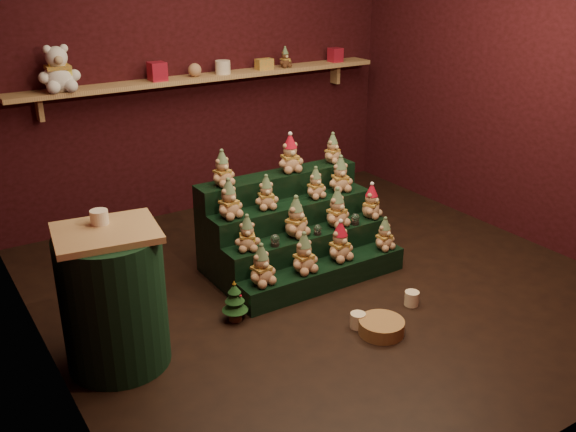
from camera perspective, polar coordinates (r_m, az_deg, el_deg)
ground at (r=4.95m, az=3.25°, el=-6.12°), size 4.00×4.00×0.00m
back_wall at (r=6.20m, az=-7.87°, el=13.29°), size 4.00×0.10×2.80m
left_wall at (r=3.67m, az=-23.32°, el=5.39°), size 0.10×4.00×2.80m
right_wall at (r=5.88m, az=20.37°, el=11.65°), size 0.10×4.00×2.80m
back_shelf at (r=6.06m, az=-7.09°, el=12.11°), size 3.60×0.26×0.24m
riser_tier_front at (r=4.89m, az=3.22°, el=-5.30°), size 1.40×0.22×0.18m
riser_tier_midfront at (r=5.01m, az=1.77°, el=-3.41°), size 1.40×0.22×0.36m
riser_tier_midback at (r=5.14m, az=0.40°, el=-1.61°), size 1.40×0.22×0.54m
riser_tier_back at (r=5.27m, az=-0.90°, el=0.11°), size 1.40×0.22×0.72m
teddy_0 at (r=4.52m, az=-2.39°, el=-4.35°), size 0.24×0.22×0.30m
teddy_1 at (r=4.68m, az=1.43°, el=-3.29°), size 0.23×0.21×0.30m
teddy_2 at (r=4.88m, az=4.64°, el=-2.25°), size 0.23×0.21×0.30m
teddy_3 at (r=5.10m, az=8.57°, el=-1.57°), size 0.20×0.18×0.26m
teddy_4 at (r=4.62m, az=-3.65°, el=-1.52°), size 0.24×0.23×0.26m
teddy_5 at (r=4.83m, az=0.71°, el=-0.07°), size 0.29×0.27×0.31m
teddy_6 at (r=5.02m, az=4.38°, el=0.74°), size 0.25×0.23×0.30m
teddy_7 at (r=5.22m, az=7.41°, el=1.32°), size 0.26×0.25×0.27m
teddy_8 at (r=4.72m, az=-5.28°, el=1.53°), size 0.24×0.23×0.29m
teddy_9 at (r=4.88m, az=-1.95°, el=2.11°), size 0.22×0.21×0.26m
teddy_10 at (r=5.10m, az=2.46°, el=2.96°), size 0.19×0.17×0.25m
teddy_11 at (r=5.25m, az=4.68°, el=3.74°), size 0.24×0.23×0.29m
teddy_12 at (r=4.86m, az=-5.87°, el=4.25°), size 0.22×0.21×0.27m
teddy_13 at (r=5.15m, az=0.19°, el=5.57°), size 0.24×0.22×0.30m
teddy_14 at (r=5.40m, az=3.98°, el=6.04°), size 0.22×0.21×0.25m
snow_globe_a at (r=4.70m, az=-1.16°, el=-2.16°), size 0.07×0.07×0.09m
snow_globe_b at (r=4.90m, az=2.65°, el=-1.21°), size 0.06×0.06×0.08m
snow_globe_c at (r=5.10m, az=6.00°, el=-0.26°), size 0.07×0.07×0.09m
side_table at (r=4.00m, az=-15.23°, el=-7.11°), size 0.65×0.62×0.89m
table_ornament at (r=3.88m, az=-16.43°, el=-0.09°), size 0.10×0.10×0.08m
mini_christmas_tree at (r=4.44m, az=-4.75°, el=-7.54°), size 0.18×0.18×0.31m
mug_left at (r=4.42m, az=6.22°, el=-9.20°), size 0.10×0.10×0.10m
mug_right at (r=4.74m, az=10.94°, el=-7.20°), size 0.10×0.10×0.10m
wicker_basket at (r=4.38m, az=8.31°, el=-9.73°), size 0.37×0.37×0.10m
white_bear at (r=5.55m, az=-19.84°, el=12.73°), size 0.35×0.32×0.46m
brown_bear at (r=6.40m, az=-0.26°, el=13.92°), size 0.14×0.13×0.19m
gift_tin_red_a at (r=5.82m, az=-11.54°, el=12.48°), size 0.14×0.14×0.16m
gift_tin_cream at (r=6.08m, az=-5.82°, el=13.02°), size 0.14×0.14×0.12m
gift_tin_red_b at (r=6.76m, az=4.23°, el=14.09°), size 0.12×0.12×0.14m
shelf_plush_ball at (r=5.96m, az=-8.29°, el=12.72°), size 0.12×0.12×0.12m
scarf_gift_box at (r=6.30m, az=-2.13°, el=13.34°), size 0.16×0.10×0.10m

